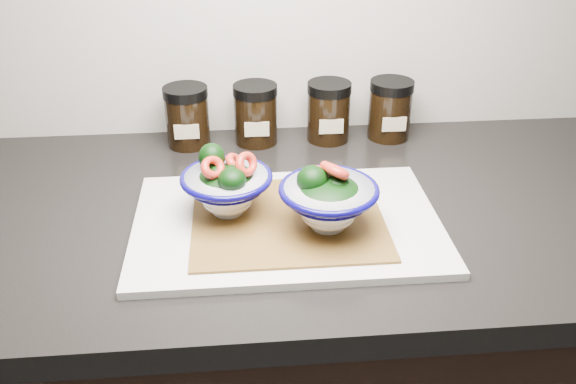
{
  "coord_description": "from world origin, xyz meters",
  "views": [
    {
      "loc": [
        -0.12,
        0.63,
        1.39
      ],
      "look_at": [
        -0.06,
        1.39,
        0.96
      ],
      "focal_mm": 38.0,
      "sensor_mm": 36.0,
      "label": 1
    }
  ],
  "objects": [
    {
      "name": "spice_jar_d",
      "position": [
        0.16,
        1.69,
        0.96
      ],
      "size": [
        0.08,
        0.08,
        0.11
      ],
      "color": "black",
      "rests_on": "countertop"
    },
    {
      "name": "bowl_right",
      "position": [
        -0.0,
        1.36,
        0.96
      ],
      "size": [
        0.14,
        0.14,
        0.1
      ],
      "rotation": [
        0.0,
        0.0,
        -0.06
      ],
      "color": "white",
      "rests_on": "bamboo_mat"
    },
    {
      "name": "bamboo_mat",
      "position": [
        -0.06,
        1.39,
        0.91
      ],
      "size": [
        0.28,
        0.24,
        0.0
      ],
      "primitive_type": "cube",
      "color": "olive",
      "rests_on": "cutting_board"
    },
    {
      "name": "spice_jar_c",
      "position": [
        0.05,
        1.69,
        0.96
      ],
      "size": [
        0.08,
        0.08,
        0.11
      ],
      "color": "black",
      "rests_on": "countertop"
    },
    {
      "name": "spice_jar_a",
      "position": [
        -0.22,
        1.69,
        0.96
      ],
      "size": [
        0.08,
        0.08,
        0.11
      ],
      "color": "black",
      "rests_on": "countertop"
    },
    {
      "name": "bowl_left",
      "position": [
        -0.14,
        1.41,
        0.96
      ],
      "size": [
        0.14,
        0.14,
        0.11
      ],
      "rotation": [
        0.0,
        0.0,
        -0.11
      ],
      "color": "white",
      "rests_on": "bamboo_mat"
    },
    {
      "name": "cutting_board",
      "position": [
        -0.06,
        1.39,
        0.91
      ],
      "size": [
        0.45,
        0.3,
        0.01
      ],
      "primitive_type": "cube",
      "color": "silver",
      "rests_on": "countertop"
    },
    {
      "name": "countertop",
      "position": [
        0.0,
        1.45,
        0.88
      ],
      "size": [
        3.5,
        0.6,
        0.04
      ],
      "primitive_type": "cube",
      "color": "black",
      "rests_on": "cabinet"
    },
    {
      "name": "spice_jar_b",
      "position": [
        -0.09,
        1.69,
        0.96
      ],
      "size": [
        0.08,
        0.08,
        0.11
      ],
      "color": "black",
      "rests_on": "countertop"
    }
  ]
}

